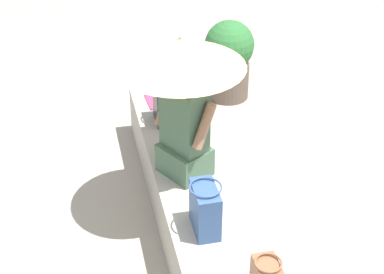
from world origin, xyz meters
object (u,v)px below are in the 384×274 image
(tote_bag_canvas, at_px, (165,104))
(planter_near, at_px, (229,58))
(parasol, at_px, (180,52))
(person_seated, at_px, (184,127))
(shoulder_bag_spare, at_px, (205,209))
(magazine, at_px, (158,101))

(tote_bag_canvas, distance_m, planter_near, 1.42)
(parasol, xyz_separation_m, planter_near, (1.75, -0.85, -0.93))
(tote_bag_canvas, height_order, planter_near, planter_near)
(tote_bag_canvas, bearing_deg, planter_near, -37.82)
(planter_near, bearing_deg, parasol, 154.02)
(person_seated, bearing_deg, shoulder_bag_spare, 179.74)
(parasol, distance_m, magazine, 1.34)
(parasol, distance_m, planter_near, 2.16)
(tote_bag_canvas, height_order, magazine, tote_bag_canvas)
(person_seated, distance_m, planter_near, 2.08)
(parasol, bearing_deg, magazine, 0.36)
(parasol, xyz_separation_m, tote_bag_canvas, (0.64, 0.01, -0.75))
(shoulder_bag_spare, relative_size, planter_near, 0.42)
(person_seated, distance_m, parasol, 0.53)
(person_seated, xyz_separation_m, planter_near, (1.85, -0.85, -0.41))
(person_seated, relative_size, shoulder_bag_spare, 2.60)
(magazine, relative_size, planter_near, 0.34)
(tote_bag_canvas, xyz_separation_m, magazine, (0.34, -0.00, -0.15))
(shoulder_bag_spare, xyz_separation_m, planter_near, (2.49, -0.85, -0.19))
(magazine, bearing_deg, planter_near, -51.55)
(parasol, bearing_deg, planter_near, -25.98)
(person_seated, bearing_deg, tote_bag_canvas, 0.78)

